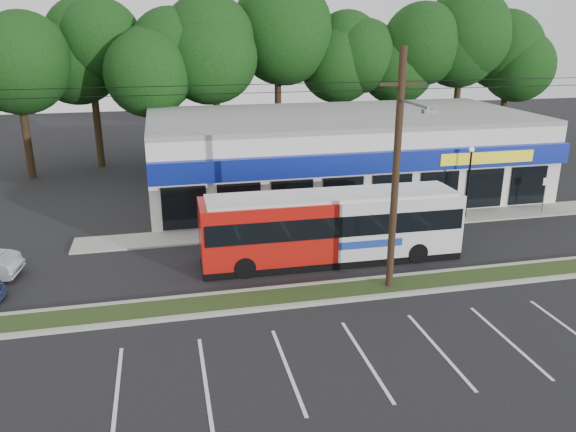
% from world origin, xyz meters
% --- Properties ---
extents(ground, '(120.00, 120.00, 0.00)m').
position_xyz_m(ground, '(0.00, 0.00, 0.00)').
color(ground, black).
rests_on(ground, ground).
extents(grass_strip, '(40.00, 1.60, 0.12)m').
position_xyz_m(grass_strip, '(0.00, 1.00, 0.06)').
color(grass_strip, '#263817').
rests_on(grass_strip, ground).
extents(curb_south, '(40.00, 0.25, 0.14)m').
position_xyz_m(curb_south, '(0.00, 0.15, 0.07)').
color(curb_south, '#9E9E93').
rests_on(curb_south, ground).
extents(curb_north, '(40.00, 0.25, 0.14)m').
position_xyz_m(curb_north, '(0.00, 1.85, 0.07)').
color(curb_north, '#9E9E93').
rests_on(curb_north, ground).
extents(sidewalk, '(32.00, 2.20, 0.10)m').
position_xyz_m(sidewalk, '(5.00, 9.00, 0.05)').
color(sidewalk, '#9E9E93').
rests_on(sidewalk, ground).
extents(strip_mall, '(25.00, 12.55, 5.30)m').
position_xyz_m(strip_mall, '(5.50, 15.91, 2.65)').
color(strip_mall, silver).
rests_on(strip_mall, ground).
extents(utility_pole, '(50.00, 2.77, 10.00)m').
position_xyz_m(utility_pole, '(2.83, 0.93, 5.41)').
color(utility_pole, black).
rests_on(utility_pole, ground).
extents(lamp_post, '(0.30, 0.30, 4.25)m').
position_xyz_m(lamp_post, '(11.00, 8.80, 2.67)').
color(lamp_post, black).
rests_on(lamp_post, ground).
extents(sign_post, '(0.45, 0.10, 2.23)m').
position_xyz_m(sign_post, '(16.00, 8.57, 1.56)').
color(sign_post, '#59595E').
rests_on(sign_post, ground).
extents(tree_line, '(46.76, 6.76, 11.83)m').
position_xyz_m(tree_line, '(4.00, 26.00, 8.42)').
color(tree_line, black).
rests_on(tree_line, ground).
extents(metrobus, '(12.43, 2.77, 3.33)m').
position_xyz_m(metrobus, '(1.44, 4.50, 1.76)').
color(metrobus, '#B2130D').
rests_on(metrobus, ground).
extents(car_dark, '(4.44, 2.03, 1.48)m').
position_xyz_m(car_dark, '(4.45, 8.28, 0.74)').
color(car_dark, black).
rests_on(car_dark, ground).
extents(pedestrian_a, '(0.60, 0.41, 1.57)m').
position_xyz_m(pedestrian_a, '(9.00, 8.50, 0.79)').
color(pedestrian_a, beige).
rests_on(pedestrian_a, ground).
extents(pedestrian_b, '(0.84, 0.71, 1.51)m').
position_xyz_m(pedestrian_b, '(5.20, 7.97, 0.75)').
color(pedestrian_b, silver).
rests_on(pedestrian_b, ground).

